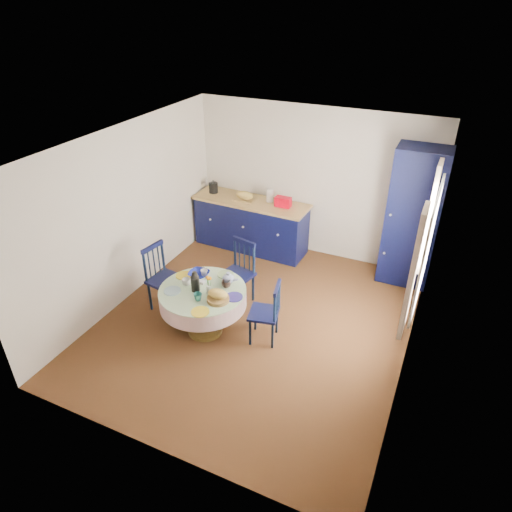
# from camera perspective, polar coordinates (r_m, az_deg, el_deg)

# --- Properties ---
(floor) EXTENTS (4.50, 4.50, 0.00)m
(floor) POSITION_cam_1_polar(r_m,az_deg,el_deg) (6.41, -0.10, -8.27)
(floor) COLOR black
(floor) RESTS_ON ground
(ceiling) EXTENTS (4.50, 4.50, 0.00)m
(ceiling) POSITION_cam_1_polar(r_m,az_deg,el_deg) (5.22, -0.13, 13.63)
(ceiling) COLOR white
(ceiling) RESTS_ON wall_back
(wall_back) EXTENTS (4.00, 0.02, 2.50)m
(wall_back) POSITION_cam_1_polar(r_m,az_deg,el_deg) (7.62, 7.07, 9.01)
(wall_back) COLOR white
(wall_back) RESTS_ON floor
(wall_left) EXTENTS (0.02, 4.50, 2.50)m
(wall_left) POSITION_cam_1_polar(r_m,az_deg,el_deg) (6.71, -15.89, 4.94)
(wall_left) COLOR white
(wall_left) RESTS_ON floor
(wall_right) EXTENTS (0.02, 4.50, 2.50)m
(wall_right) POSITION_cam_1_polar(r_m,az_deg,el_deg) (5.32, 19.90, -2.91)
(wall_right) COLOR white
(wall_right) RESTS_ON floor
(window) EXTENTS (0.10, 1.74, 1.45)m
(window) POSITION_cam_1_polar(r_m,az_deg,el_deg) (5.44, 20.31, 1.21)
(window) COLOR white
(window) RESTS_ON wall_right
(kitchen_counter) EXTENTS (2.03, 0.69, 1.14)m
(kitchen_counter) POSITION_cam_1_polar(r_m,az_deg,el_deg) (7.97, -0.64, 4.06)
(kitchen_counter) COLOR black
(kitchen_counter) RESTS_ON floor
(pantry_cabinet) EXTENTS (0.75, 0.55, 2.14)m
(pantry_cabinet) POSITION_cam_1_polar(r_m,az_deg,el_deg) (7.18, 19.00, 4.56)
(pantry_cabinet) COLOR black
(pantry_cabinet) RESTS_ON floor
(dining_table) EXTENTS (1.13, 1.13, 0.96)m
(dining_table) POSITION_cam_1_polar(r_m,az_deg,el_deg) (5.96, -6.56, -5.15)
(dining_table) COLOR #533E17
(dining_table) RESTS_ON floor
(chair_left) EXTENTS (0.48, 0.50, 0.98)m
(chair_left) POSITION_cam_1_polar(r_m,az_deg,el_deg) (6.56, -11.53, -2.66)
(chair_left) COLOR black
(chair_left) RESTS_ON floor
(chair_far) EXTENTS (0.51, 0.49, 0.96)m
(chair_far) POSITION_cam_1_polar(r_m,az_deg,el_deg) (6.57, -2.22, -2.05)
(chair_far) COLOR black
(chair_far) RESTS_ON floor
(chair_right) EXTENTS (0.44, 0.45, 0.86)m
(chair_right) POSITION_cam_1_polar(r_m,az_deg,el_deg) (5.88, 1.35, -7.04)
(chair_right) COLOR black
(chair_right) RESTS_ON floor
(mug_a) EXTENTS (0.12, 0.12, 0.09)m
(mug_a) POSITION_cam_1_polar(r_m,az_deg,el_deg) (5.99, -8.69, -3.23)
(mug_a) COLOR silver
(mug_a) RESTS_ON dining_table
(mug_b) EXTENTS (0.11, 0.11, 0.10)m
(mug_b) POSITION_cam_1_polar(r_m,az_deg,el_deg) (5.69, -7.27, -5.10)
(mug_b) COLOR #27706C
(mug_b) RESTS_ON dining_table
(mug_c) EXTENTS (0.12, 0.12, 0.10)m
(mug_c) POSITION_cam_1_polar(r_m,az_deg,el_deg) (5.89, -3.75, -3.50)
(mug_c) COLOR black
(mug_c) RESTS_ON dining_table
(mug_d) EXTENTS (0.09, 0.09, 0.09)m
(mug_d) POSITION_cam_1_polar(r_m,az_deg,el_deg) (6.15, -6.49, -2.10)
(mug_d) COLOR silver
(mug_d) RESTS_ON dining_table
(cobalt_bowl) EXTENTS (0.27, 0.27, 0.07)m
(cobalt_bowl) POSITION_cam_1_polar(r_m,az_deg,el_deg) (6.15, -7.14, -2.27)
(cobalt_bowl) COLOR navy
(cobalt_bowl) RESTS_ON dining_table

